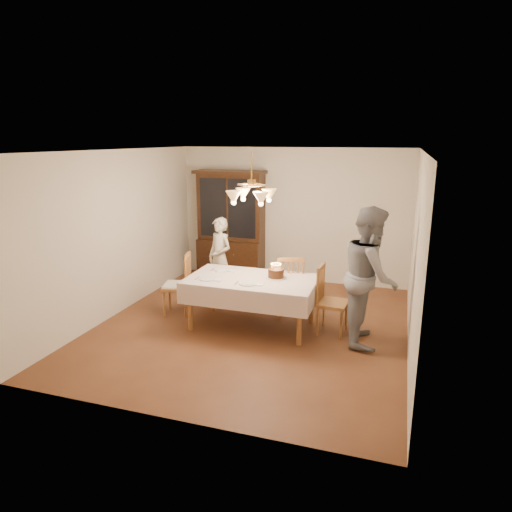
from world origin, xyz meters
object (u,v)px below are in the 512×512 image
(elderly_woman, at_px, (220,258))
(birthday_cake, at_px, (276,274))
(china_hutch, at_px, (231,227))
(dining_table, at_px, (252,283))
(chair_far_side, at_px, (290,289))

(elderly_woman, relative_size, birthday_cake, 4.76)
(china_hutch, bearing_deg, elderly_woman, -79.04)
(dining_table, height_order, birthday_cake, birthday_cake)
(china_hutch, relative_size, chair_far_side, 2.16)
(dining_table, bearing_deg, birthday_cake, 20.25)
(elderly_woman, xyz_separation_m, birthday_cake, (1.31, -1.01, 0.11))
(chair_far_side, relative_size, birthday_cake, 3.33)
(dining_table, bearing_deg, china_hutch, 117.82)
(chair_far_side, distance_m, elderly_woman, 1.53)
(china_hutch, bearing_deg, dining_table, -62.18)
(china_hutch, distance_m, elderly_woman, 1.19)
(birthday_cake, bearing_deg, dining_table, -159.75)
(china_hutch, height_order, chair_far_side, china_hutch)
(dining_table, bearing_deg, elderly_woman, 130.66)
(china_hutch, distance_m, birthday_cake, 2.63)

